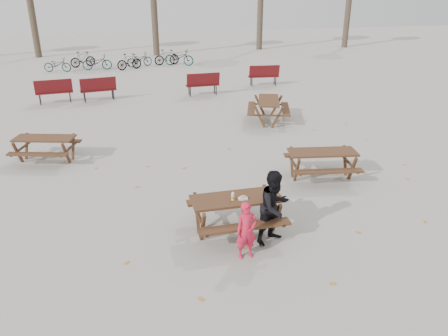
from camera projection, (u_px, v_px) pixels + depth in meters
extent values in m
plane|color=gray|center=(236.00, 231.00, 8.95)|extent=(80.00, 80.00, 0.00)
cube|color=#381E14|center=(236.00, 199.00, 8.66)|extent=(1.80, 0.70, 0.05)
cube|color=#381E14|center=(245.00, 227.00, 8.24)|extent=(1.80, 0.25, 0.05)
cube|color=#381E14|center=(229.00, 199.00, 9.31)|extent=(1.80, 0.25, 0.05)
cylinder|color=#381E14|center=(203.00, 228.00, 8.37)|extent=(0.08, 0.08, 0.73)
cylinder|color=#381E14|center=(197.00, 213.00, 8.91)|extent=(0.08, 0.08, 0.73)
cylinder|color=#381E14|center=(276.00, 218.00, 8.71)|extent=(0.08, 0.08, 0.73)
cylinder|color=#381E14|center=(266.00, 205.00, 9.25)|extent=(0.08, 0.08, 0.73)
cube|color=white|center=(243.00, 199.00, 8.57)|extent=(0.18, 0.11, 0.03)
ellipsoid|color=tan|center=(243.00, 197.00, 8.55)|extent=(0.14, 0.06, 0.05)
cylinder|color=silver|center=(233.00, 197.00, 8.52)|extent=(0.06, 0.06, 0.15)
cylinder|color=orange|center=(233.00, 197.00, 8.53)|extent=(0.07, 0.07, 0.05)
cylinder|color=white|center=(233.00, 193.00, 8.49)|extent=(0.03, 0.03, 0.02)
imported|color=red|center=(247.00, 231.00, 7.91)|extent=(0.43, 0.30, 1.11)
imported|color=black|center=(275.00, 207.00, 8.35)|extent=(0.90, 0.83, 1.48)
imported|color=black|center=(57.00, 65.00, 24.98)|extent=(1.61, 0.88, 0.80)
imported|color=black|center=(83.00, 59.00, 26.45)|extent=(1.58, 1.01, 0.92)
imported|color=black|center=(97.00, 62.00, 25.57)|extent=(1.71, 0.71, 0.88)
imported|color=black|center=(129.00, 61.00, 25.63)|extent=(1.59, 1.03, 0.93)
imported|color=black|center=(139.00, 59.00, 26.58)|extent=(1.71, 1.05, 0.85)
imported|color=black|center=(167.00, 57.00, 27.09)|extent=(1.62, 0.69, 0.95)
imported|color=black|center=(179.00, 57.00, 26.95)|extent=(1.92, 1.34, 0.96)
cylinder|color=#382B21|center=(31.00, 9.00, 28.91)|extent=(0.44, 0.44, 6.30)
cylinder|color=#382B21|center=(154.00, 11.00, 29.89)|extent=(0.44, 0.44, 5.95)
cylinder|color=#382B21|center=(260.00, 3.00, 32.45)|extent=(0.44, 0.44, 6.65)
cylinder|color=#382B21|center=(348.00, 12.00, 33.86)|extent=(0.44, 0.44, 5.25)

